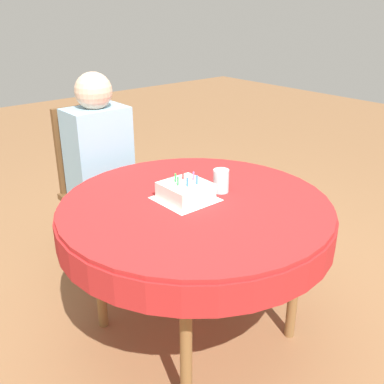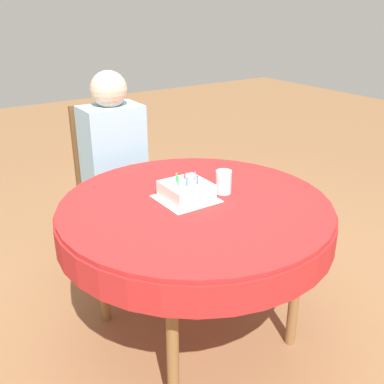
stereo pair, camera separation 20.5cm
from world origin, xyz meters
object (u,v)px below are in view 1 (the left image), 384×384
at_px(person, 100,155).
at_px(drinking_glass, 221,181).
at_px(birthday_cake, 186,191).
at_px(chair, 95,182).

height_order(person, drinking_glass, person).
bearing_deg(drinking_glass, person, 100.85).
xyz_separation_m(person, birthday_cake, (-0.02, -0.82, 0.04)).
xyz_separation_m(birthday_cake, drinking_glass, (0.19, -0.04, 0.01)).
distance_m(person, drinking_glass, 0.88).
relative_size(chair, person, 0.82).
relative_size(chair, drinking_glass, 8.92).
distance_m(chair, birthday_cake, 0.96).
height_order(chair, person, person).
bearing_deg(birthday_cake, chair, 88.62).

